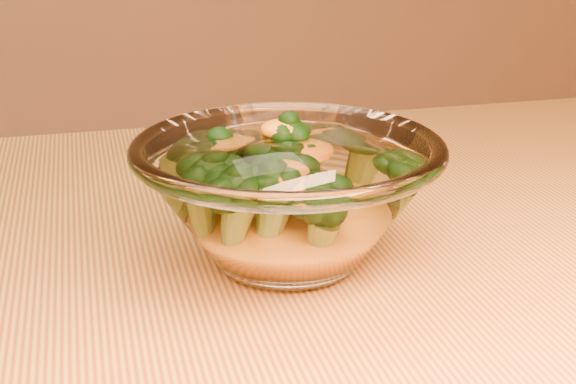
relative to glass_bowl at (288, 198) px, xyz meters
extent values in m
cube|color=#BE8E39|center=(-0.07, 0.00, -0.07)|extent=(1.20, 0.80, 0.04)
cylinder|color=brown|center=(0.47, 0.34, -0.45)|extent=(0.06, 0.06, 0.71)
ellipsoid|color=white|center=(0.00, 0.00, -0.04)|extent=(0.10, 0.10, 0.02)
torus|color=white|center=(0.00, 0.00, 0.04)|extent=(0.23, 0.23, 0.01)
ellipsoid|color=orange|center=(0.00, 0.00, -0.02)|extent=(0.11, 0.11, 0.03)
camera|label=1|loc=(-0.14, -0.52, 0.21)|focal=50.00mm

